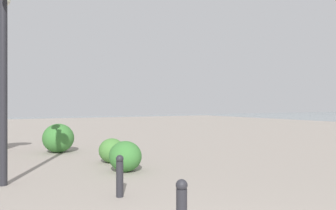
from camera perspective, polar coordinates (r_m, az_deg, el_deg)
name	(u,v)px	position (r m, az deg, el deg)	size (l,w,h in m)	color
lamppost	(3,52)	(6.81, -27.71, 8.53)	(0.98, 0.28, 3.78)	#232328
bollard_mid	(120,175)	(5.41, -8.75, -12.44)	(0.13, 0.13, 0.70)	#232328
shrub_low	(125,156)	(7.38, -7.76, -9.21)	(0.82, 0.74, 0.70)	#387533
shrub_round	(112,150)	(8.54, -10.16, -8.13)	(0.76, 0.68, 0.64)	#477F38
shrub_wide	(58,138)	(10.77, -19.29, -5.69)	(1.09, 0.98, 0.92)	#387533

